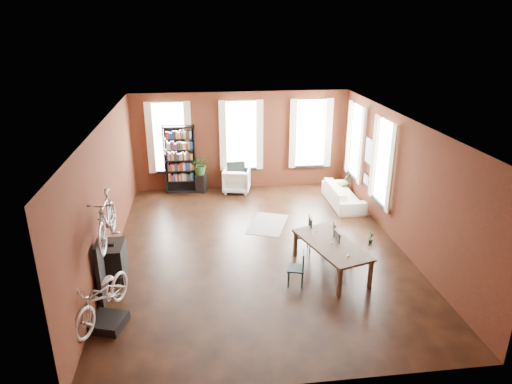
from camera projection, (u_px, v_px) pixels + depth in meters
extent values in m
plane|color=black|center=(259.00, 249.00, 11.31)|extent=(9.00, 9.00, 0.00)
cube|color=silver|center=(259.00, 122.00, 10.17)|extent=(7.00, 9.00, 0.04)
cube|color=#411A10|center=(241.00, 141.00, 14.91)|extent=(7.00, 0.04, 3.20)
cube|color=#411A10|center=(300.00, 297.00, 6.57)|extent=(7.00, 0.04, 3.20)
cube|color=#411A10|center=(106.00, 196.00, 10.33)|extent=(0.04, 9.00, 3.20)
cube|color=#411A10|center=(401.00, 183.00, 11.14)|extent=(0.04, 9.00, 3.20)
cube|color=white|center=(169.00, 137.00, 14.54)|extent=(1.00, 0.04, 2.20)
cube|color=beige|center=(169.00, 138.00, 14.48)|extent=(1.40, 0.06, 2.30)
cube|color=white|center=(241.00, 135.00, 14.81)|extent=(1.00, 0.04, 2.20)
cube|color=beige|center=(241.00, 136.00, 14.74)|extent=(1.40, 0.06, 2.30)
cube|color=white|center=(310.00, 133.00, 15.07)|extent=(1.00, 0.04, 2.20)
cube|color=beige|center=(311.00, 134.00, 15.01)|extent=(1.40, 0.06, 2.30)
cube|color=white|center=(385.00, 163.00, 11.99)|extent=(0.04, 1.00, 2.20)
cube|color=beige|center=(382.00, 163.00, 11.99)|extent=(0.06, 1.40, 2.30)
cube|color=white|center=(357.00, 142.00, 14.03)|extent=(0.04, 1.00, 2.20)
cube|color=beige|center=(355.00, 142.00, 14.02)|extent=(0.06, 1.40, 2.30)
cube|color=black|center=(369.00, 151.00, 13.01)|extent=(0.04, 0.55, 0.75)
cube|color=black|center=(367.00, 179.00, 13.32)|extent=(0.04, 0.45, 0.35)
cube|color=brown|center=(331.00, 257.00, 10.23)|extent=(1.47, 2.19, 0.69)
cube|color=#1B3A3B|center=(296.00, 268.00, 9.69)|extent=(0.44, 0.44, 0.78)
cube|color=black|center=(302.00, 234.00, 11.07)|extent=(0.44, 0.44, 0.90)
cube|color=black|center=(343.00, 249.00, 10.38)|extent=(0.44, 0.44, 0.89)
cube|color=#173333|center=(340.00, 238.00, 11.00)|extent=(0.43, 0.43, 0.80)
cube|color=black|center=(180.00, 160.00, 14.67)|extent=(1.00, 0.32, 2.20)
imported|color=white|center=(237.00, 179.00, 14.93)|extent=(0.98, 0.94, 0.87)
imported|color=beige|center=(344.00, 192.00, 13.91)|extent=(0.61, 2.08, 0.81)
cube|color=black|center=(268.00, 224.00, 12.67)|extent=(1.40, 1.72, 0.01)
cube|color=black|center=(108.00, 322.00, 8.44)|extent=(0.76, 0.76, 0.18)
cube|color=black|center=(100.00, 273.00, 9.01)|extent=(0.16, 0.60, 1.30)
cube|color=black|center=(115.00, 261.00, 9.95)|extent=(0.40, 0.80, 0.80)
cube|color=black|center=(201.00, 183.00, 14.93)|extent=(0.39, 0.39, 0.62)
imported|color=#2A5622|center=(345.00, 188.00, 14.90)|extent=(0.60, 0.83, 0.33)
imported|color=#255522|center=(370.00, 240.00, 11.60)|extent=(0.42, 0.40, 0.14)
imported|color=beige|center=(100.00, 276.00, 8.11)|extent=(0.90, 1.09, 1.78)
imported|color=#A5A8AD|center=(105.00, 203.00, 8.51)|extent=(0.47, 1.00, 1.66)
imported|color=#285823|center=(200.00, 166.00, 14.72)|extent=(0.83, 0.86, 0.53)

